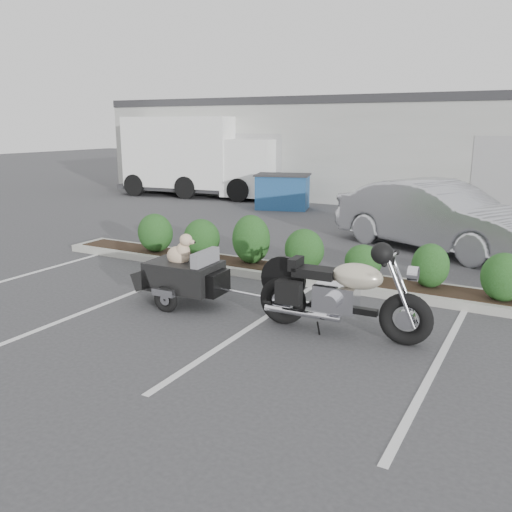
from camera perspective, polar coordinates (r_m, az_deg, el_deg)
The scene contains 8 objects.
ground at distance 9.24m, azimuth -5.29°, elevation -5.03°, with size 90.00×90.00×0.00m, color #38383A.
planter_kerb at distance 10.62m, azimuth 5.88°, elevation -2.13°, with size 12.00×1.00×0.15m, color #9E9E93.
building at distance 24.74m, azimuth 17.60°, elevation 10.86°, with size 26.00×10.00×4.00m, color #9EA099.
motorcycle at distance 7.84m, azimuth 8.92°, elevation -4.05°, with size 2.58×0.87×1.48m.
pet_trailer at distance 9.15m, azimuth -7.67°, elevation -1.89°, with size 2.06×1.15×1.23m.
sedan at distance 13.63m, azimuth 18.52°, elevation 4.00°, with size 1.76×5.03×1.66m, color #B1B2B9.
dumpster at distance 19.49m, azimuth 2.82°, elevation 6.83°, with size 2.18×1.77×1.24m.
delivery_truck at distance 23.12m, azimuth -5.75°, elevation 10.18°, with size 7.33×3.20×3.25m.
Camera 1 is at (4.95, -7.23, 2.96)m, focal length 38.00 mm.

